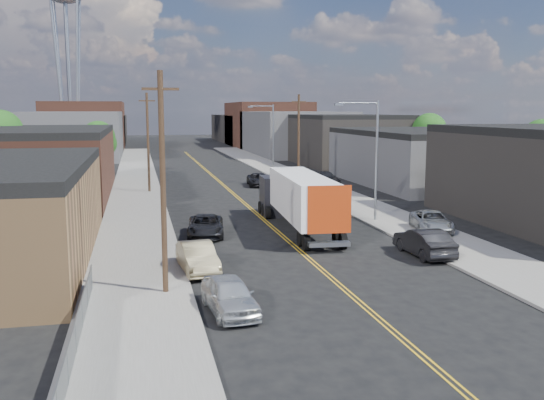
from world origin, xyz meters
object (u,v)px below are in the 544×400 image
semi_truck (296,197)px  car_ahead_truck (259,180)px  car_right_oncoming (424,242)px  car_left_c (206,226)px  car_left_b (197,257)px  car_left_a (230,295)px  car_right_lot_c (325,178)px  car_right_lot_a (432,221)px

semi_truck → car_ahead_truck: 24.64m
semi_truck → car_right_oncoming: (5.10, -9.35, -1.47)m
car_ahead_truck → semi_truck: bearing=-90.0°
semi_truck → car_left_c: 6.78m
car_left_b → car_left_c: 8.96m
car_left_c → car_right_oncoming: size_ratio=1.03×
semi_truck → car_left_a: semi_truck is taller
car_left_b → car_ahead_truck: 35.91m
car_left_c → car_right_lot_c: car_right_lot_c is taller
semi_truck → car_left_a: 18.25m
car_left_a → car_left_b: (-0.66, 6.72, 0.01)m
car_left_b → car_left_c: car_left_b is taller
car_left_b → car_left_c: bearing=75.8°
car_right_lot_a → car_left_c: bearing=-174.8°
car_ahead_truck → car_right_oncoming: bearing=-80.0°
car_left_b → car_left_a: bearing=-89.6°
car_left_a → car_left_b: 6.75m
car_left_a → car_right_lot_a: 20.62m
car_right_lot_c → car_right_lot_a: bearing=-98.2°
semi_truck → car_right_lot_a: bearing=-18.4°
car_left_c → car_right_oncoming: (11.60, -8.23, 0.11)m
car_right_lot_a → car_ahead_truck: size_ratio=0.99×
car_left_c → car_ahead_truck: bearing=78.2°
car_left_a → car_right_oncoming: (12.34, 7.33, 0.06)m
car_left_c → semi_truck: bearing=16.7°
car_left_a → car_ahead_truck: 42.24m
car_left_b → car_right_lot_a: size_ratio=0.94×
semi_truck → car_right_lot_c: bearing=71.3°
semi_truck → car_ahead_truck: (2.19, 24.50, -1.58)m
semi_truck → car_left_c: bearing=-166.7°
car_left_b → car_right_lot_a: 17.72m
car_ahead_truck → car_left_c: bearing=-103.6°
semi_truck → car_right_oncoming: bearing=-57.8°
semi_truck → car_left_b: 12.81m
car_right_oncoming → car_right_lot_c: size_ratio=1.01×
car_left_c → car_right_lot_c: bearing=63.1°
car_left_a → car_left_b: car_left_b is taller
car_left_b → car_right_lot_a: bearing=16.3°
car_ahead_truck → car_left_b: bearing=-101.2°
car_left_c → car_right_lot_c: size_ratio=1.03×
car_right_lot_c → semi_truck: bearing=-119.4°
car_left_a → car_ahead_truck: car_left_a is taller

